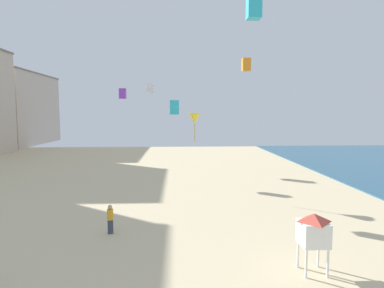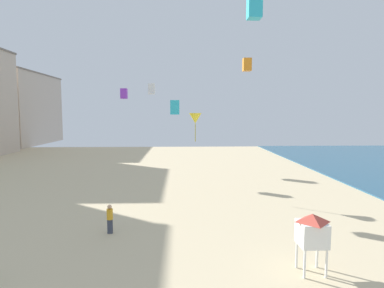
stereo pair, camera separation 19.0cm
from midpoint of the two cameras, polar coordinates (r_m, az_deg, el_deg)
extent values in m
cube|color=#C6B29E|center=(79.65, -28.29, 5.37)|extent=(10.92, 21.35, 14.93)
cube|color=slate|center=(80.09, -28.54, 10.83)|extent=(11.14, 21.78, 0.30)
cube|color=#383D4C|center=(19.14, -14.01, -13.94)|extent=(0.28, 0.18, 0.80)
cylinder|color=gold|center=(18.92, -14.06, -11.94)|extent=(0.34, 0.34, 0.60)
sphere|color=tan|center=(18.80, -14.09, -10.72)|extent=(0.24, 0.24, 0.24)
cylinder|color=white|center=(14.73, 19.67, -19.37)|extent=(0.10, 0.10, 1.20)
cylinder|color=white|center=(15.07, 23.04, -18.91)|extent=(0.10, 0.10, 1.20)
cylinder|color=white|center=(15.49, 18.39, -18.05)|extent=(0.10, 0.10, 1.20)
cylinder|color=white|center=(15.81, 21.59, -17.66)|extent=(0.10, 0.10, 1.20)
cube|color=white|center=(14.86, 20.82, -14.60)|extent=(1.10, 1.10, 1.00)
pyramid|color=#D14C3D|center=(14.65, 20.91, -12.12)|extent=(1.10, 1.10, 0.35)
cube|color=#2DB7CC|center=(24.46, -2.83, 6.48)|extent=(0.68, 0.68, 1.07)
cone|color=yellow|center=(27.19, 0.79, 4.58)|extent=(1.06, 1.06, 0.87)
cylinder|color=#A49220|center=(27.24, 0.79, 2.05)|extent=(0.06, 0.06, 1.54)
cube|color=orange|center=(29.76, 9.89, 13.66)|extent=(0.71, 0.71, 1.12)
cube|color=#2DB7CC|center=(26.03, 11.21, 22.59)|extent=(1.01, 1.01, 1.58)
cube|color=purple|center=(36.24, -11.80, 8.72)|extent=(0.70, 0.70, 1.10)
cube|color=white|center=(42.33, -7.03, 9.65)|extent=(0.85, 0.85, 1.33)
camera|label=1|loc=(0.09, -89.75, 0.02)|focal=30.15mm
camera|label=2|loc=(0.09, 90.25, -0.02)|focal=30.15mm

